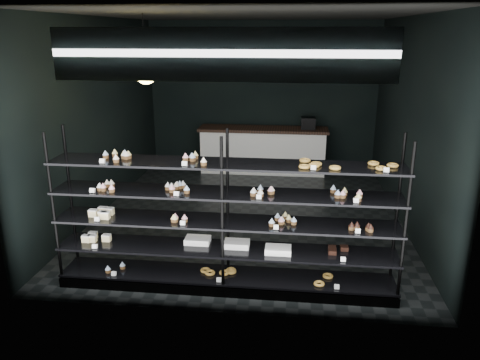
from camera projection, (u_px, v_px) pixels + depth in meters
The scene contains 5 objects.
room at pixel (249, 120), 7.51m from camera, with size 5.01×6.01×3.20m.
display_shelf at pixel (223, 239), 5.50m from camera, with size 4.00×0.50×1.91m.
signage at pixel (220, 55), 4.39m from camera, with size 3.30×0.05×0.50m.
pendant_lamp at pixel (146, 73), 6.04m from camera, with size 0.29×0.29×0.87m.
service_counter at pixel (264, 150), 10.21m from camera, with size 2.77×0.65×1.23m.
Camera 1 is at (0.70, -7.42, 2.96)m, focal length 35.00 mm.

